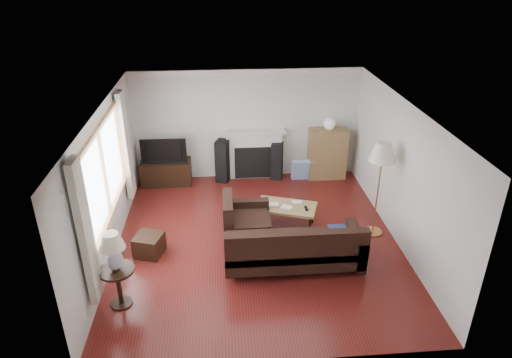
{
  "coord_description": "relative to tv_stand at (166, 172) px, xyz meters",
  "views": [
    {
      "loc": [
        -0.59,
        -6.9,
        4.66
      ],
      "look_at": [
        0.0,
        0.3,
        1.1
      ],
      "focal_mm": 32.0,
      "sensor_mm": 36.0,
      "label": 1
    }
  ],
  "objects": [
    {
      "name": "curtain_near",
      "position": [
        -0.56,
        -4.19,
        1.12
      ],
      "size": [
        0.1,
        0.35,
        2.1
      ],
      "primitive_type": "cube",
      "color": "beige",
      "rests_on": "room"
    },
    {
      "name": "globe_lamp",
      "position": [
        3.66,
        0.05,
        1.02
      ],
      "size": [
        0.25,
        0.25,
        0.25
      ],
      "primitive_type": "sphere",
      "color": "white",
      "rests_on": "bookshelf"
    },
    {
      "name": "window",
      "position": [
        -0.61,
        -2.67,
        1.27
      ],
      "size": [
        0.12,
        2.74,
        1.54
      ],
      "primitive_type": "cube",
      "color": "#935C36",
      "rests_on": "room"
    },
    {
      "name": "fireplace",
      "position": [
        1.99,
        0.17,
        0.3
      ],
      "size": [
        1.4,
        0.26,
        1.15
      ],
      "primitive_type": "cube",
      "color": "white",
      "rests_on": "room"
    },
    {
      "name": "speaker_left",
      "position": [
        1.27,
        0.05,
        0.21
      ],
      "size": [
        0.36,
        0.4,
        0.98
      ],
      "primitive_type": "cube",
      "rotation": [
        0.0,
        0.0,
        -0.34
      ],
      "color": "black",
      "rests_on": "ground"
    },
    {
      "name": "coffee_table",
      "position": [
        2.43,
        -1.99,
        -0.06
      ],
      "size": [
        1.24,
        0.92,
        0.43
      ],
      "primitive_type": "cube",
      "rotation": [
        0.0,
        0.0,
        -0.33
      ],
      "color": "olive",
      "rests_on": "ground"
    },
    {
      "name": "footstool",
      "position": [
        -0.05,
        -2.73,
        -0.09
      ],
      "size": [
        0.55,
        0.55,
        0.37
      ],
      "primitive_type": "cube",
      "rotation": [
        0.0,
        0.0,
        -0.31
      ],
      "color": "black",
      "rests_on": "ground"
    },
    {
      "name": "speaker_right",
      "position": [
        2.51,
        0.07,
        0.16
      ],
      "size": [
        0.31,
        0.35,
        0.87
      ],
      "primitive_type": "cube",
      "rotation": [
        0.0,
        0.0,
        -0.28
      ],
      "color": "black",
      "rests_on": "ground"
    },
    {
      "name": "sectional_sofa",
      "position": [
        2.37,
        -3.23,
        0.12
      ],
      "size": [
        2.45,
        1.79,
        0.79
      ],
      "primitive_type": "cube",
      "color": "black",
      "rests_on": "ground"
    },
    {
      "name": "bookshelf",
      "position": [
        3.66,
        0.05,
        0.31
      ],
      "size": [
        0.85,
        0.4,
        1.17
      ],
      "primitive_type": "cube",
      "color": "olive",
      "rests_on": "ground"
    },
    {
      "name": "television",
      "position": [
        0.0,
        0.0,
        0.56
      ],
      "size": [
        0.98,
        0.13,
        0.57
      ],
      "primitive_type": "imported",
      "color": "black",
      "rests_on": "tv_stand"
    },
    {
      "name": "table_lamp",
      "position": [
        -0.31,
        -3.97,
        0.66
      ],
      "size": [
        0.36,
        0.36,
        0.59
      ],
      "primitive_type": "cube",
      "color": "silver",
      "rests_on": "side_table"
    },
    {
      "name": "tv_stand",
      "position": [
        0.0,
        0.0,
        0.0
      ],
      "size": [
        1.1,
        0.5,
        0.55
      ],
      "primitive_type": "cube",
      "color": "black",
      "rests_on": "ground"
    },
    {
      "name": "room",
      "position": [
        1.84,
        -2.47,
        0.97
      ],
      "size": [
        5.1,
        5.6,
        2.54
      ],
      "color": "#571613",
      "rests_on": "ground"
    },
    {
      "name": "floor_lamp",
      "position": [
        4.01,
        -2.38,
        0.62
      ],
      "size": [
        0.61,
        0.61,
        1.8
      ],
      "primitive_type": "cube",
      "rotation": [
        0.0,
        0.0,
        0.4
      ],
      "color": "#B7783F",
      "rests_on": "ground"
    },
    {
      "name": "side_table",
      "position": [
        -0.31,
        -3.97,
        0.04
      ],
      "size": [
        0.51,
        0.51,
        0.64
      ],
      "primitive_type": "cube",
      "color": "black",
      "rests_on": "ground"
    },
    {
      "name": "curtain_far",
      "position": [
        -0.56,
        -1.15,
        1.12
      ],
      "size": [
        0.1,
        0.35,
        2.1
      ],
      "primitive_type": "cube",
      "color": "beige",
      "rests_on": "room"
    }
  ]
}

